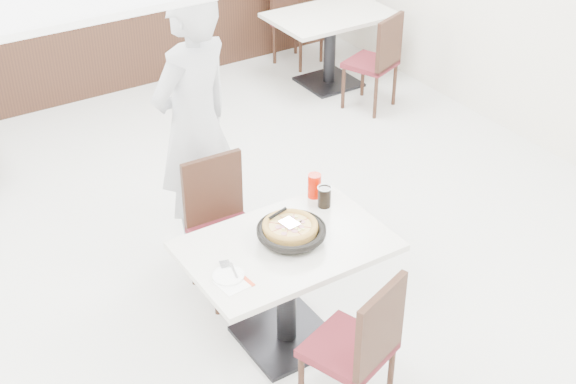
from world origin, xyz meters
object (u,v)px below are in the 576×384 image
bg_chair_right_far (298,21)px  side_plate (228,276)px  pizza_pan (291,235)px  red_cup (314,186)px  main_table (287,293)px  diner_person (194,126)px  chair_far (227,233)px  chair_near (348,345)px  bg_chair_right_near (370,61)px  cola_glass (324,197)px  pizza (290,228)px  bg_table_right (330,49)px

bg_chair_right_far → side_plate: bearing=34.4°
pizza_pan → side_plate: (-0.48, -0.10, -0.03)m
bg_chair_right_far → red_cup: bearing=40.5°
main_table → pizza_pan: 0.42m
bg_chair_right_far → diner_person: bearing=27.1°
main_table → pizza_pan: (0.04, 0.01, 0.42)m
chair_far → red_cup: 0.67m
main_table → chair_near: size_ratio=1.26×
main_table → bg_chair_right_near: size_ratio=1.26×
cola_glass → bg_chair_right_near: bearing=46.6°
diner_person → bg_chair_right_near: diner_person is taller
red_cup → side_plate: bearing=-153.7°
pizza_pan → side_plate: pizza_pan is taller
red_cup → diner_person: size_ratio=0.08×
pizza → side_plate: 0.52m
pizza → cola_glass: (0.36, 0.16, 0.00)m
chair_far → bg_table_right: size_ratio=0.79×
chair_near → cola_glass: size_ratio=7.31×
pizza_pan → chair_far: bearing=99.3°
pizza → diner_person: size_ratio=0.17×
chair_far → diner_person: (0.09, 0.59, 0.50)m
bg_table_right → main_table: bearing=-129.0°
chair_near → bg_table_right: 4.40m
chair_near → pizza_pan: chair_near is taller
red_cup → bg_chair_right_near: bg_chair_right_near is taller
main_table → side_plate: side_plate is taller
chair_far → diner_person: 0.78m
side_plate → cola_glass: size_ratio=1.36×
main_table → chair_near: chair_near is taller
main_table → bg_table_right: (2.43, 3.00, 0.00)m
cola_glass → bg_chair_right_far: size_ratio=0.14×
side_plate → bg_table_right: (2.87, 3.10, -0.38)m
pizza → red_cup: 0.46m
bg_table_right → bg_chair_right_far: bg_chair_right_far is taller
cola_glass → red_cup: size_ratio=0.81×
chair_near → red_cup: 1.13m
chair_near → diner_person: 1.93m
cola_glass → side_plate: bearing=-160.6°
diner_person → chair_near: bearing=68.9°
diner_person → bg_table_right: 3.05m
side_plate → red_cup: 0.96m
diner_person → chair_far: bearing=61.5°
pizza_pan → red_cup: red_cup is taller
main_table → pizza: (0.06, 0.05, 0.44)m
main_table → side_plate: bearing=-168.1°
bg_chair_right_far → main_table: bearing=38.1°
red_cup → cola_glass: bearing=-94.7°
main_table → bg_chair_right_near: bearing=44.0°
pizza → red_cup: size_ratio=2.07×
main_table → red_cup: size_ratio=7.50×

